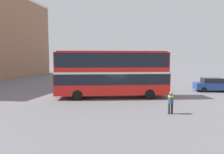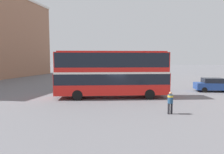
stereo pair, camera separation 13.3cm
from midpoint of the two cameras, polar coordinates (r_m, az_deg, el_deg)
The scene contains 4 objects.
ground_plane at distance 20.22m, azimuth 0.56°, elevation -6.08°, with size 240.00×240.00×0.00m, color slate.
double_decker_bus at distance 20.18m, azimuth -0.19°, elevation 1.62°, with size 11.50×5.72×4.72m.
pedestrian_foreground at distance 14.98m, azimuth 16.19°, elevation -6.40°, with size 0.55×0.55×1.62m.
parked_car_kerb_near at distance 27.09m, azimuth 26.74°, elevation -1.99°, with size 4.54×2.30×1.66m.
Camera 1 is at (4.28, -19.36, 3.95)m, focal length 32.00 mm.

